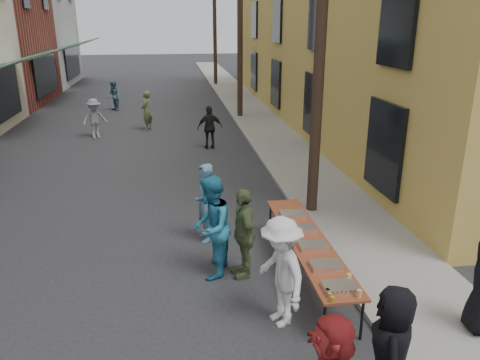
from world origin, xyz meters
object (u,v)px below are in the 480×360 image
object	(u,v)px
utility_pole_far	(215,20)
guest_front_a	(391,352)
serving_table	(308,242)
utility_pole_mid	(240,20)
guest_front_c	(211,227)
utility_pole_near	(321,21)
catering_tray_sausage	(340,287)

from	to	relation	value
utility_pole_far	guest_front_a	xyz separation A→B (m)	(-0.90, -30.09, -3.66)
serving_table	guest_front_a	size ratio (longest dim) A/B	2.37
guest_front_a	serving_table	bearing A→B (deg)	-156.79
utility_pole_mid	guest_front_c	distance (m)	15.24
guest_front_a	guest_front_c	xyz separation A→B (m)	(-1.80, 3.51, 0.12)
utility_pole_near	guest_front_a	xyz separation A→B (m)	(-0.90, -6.09, -3.66)
utility_pole_near	serving_table	size ratio (longest dim) A/B	2.25
utility_pole_mid	utility_pole_far	xyz separation A→B (m)	(0.00, 12.00, 0.00)
utility_pole_near	utility_pole_far	size ratio (longest dim) A/B	1.00
serving_table	utility_pole_far	bearing A→B (deg)	87.93
utility_pole_far	guest_front_c	distance (m)	26.95
guest_front_a	utility_pole_far	bearing A→B (deg)	-159.79
guest_front_c	catering_tray_sausage	bearing A→B (deg)	57.88
utility_pole_mid	guest_front_a	size ratio (longest dim) A/B	5.33
utility_pole_near	guest_front_a	bearing A→B (deg)	-98.41
utility_pole_near	guest_front_c	size ratio (longest dim) A/B	4.67
utility_pole_far	utility_pole_near	bearing A→B (deg)	-90.00
utility_pole_near	guest_front_c	bearing A→B (deg)	-136.33
guest_front_a	utility_pole_near	bearing A→B (deg)	-166.49
utility_pole_far	guest_front_a	world-z (taller)	utility_pole_far
serving_table	guest_front_c	distance (m)	1.78
utility_pole_mid	serving_table	distance (m)	15.42
utility_pole_far	catering_tray_sausage	distance (m)	28.82
utility_pole_far	catering_tray_sausage	size ratio (longest dim) A/B	18.00
serving_table	guest_front_c	bearing A→B (deg)	168.92
utility_pole_near	guest_front_a	world-z (taller)	utility_pole_near
serving_table	catering_tray_sausage	size ratio (longest dim) A/B	8.00
utility_pole_far	guest_front_a	size ratio (longest dim) A/B	5.33
utility_pole_far	serving_table	bearing A→B (deg)	-92.07
utility_pole_near	catering_tray_sausage	xyz separation A→B (m)	(-0.97, -4.57, -3.71)
serving_table	catering_tray_sausage	distance (m)	1.65
utility_pole_far	guest_front_a	bearing A→B (deg)	-91.71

